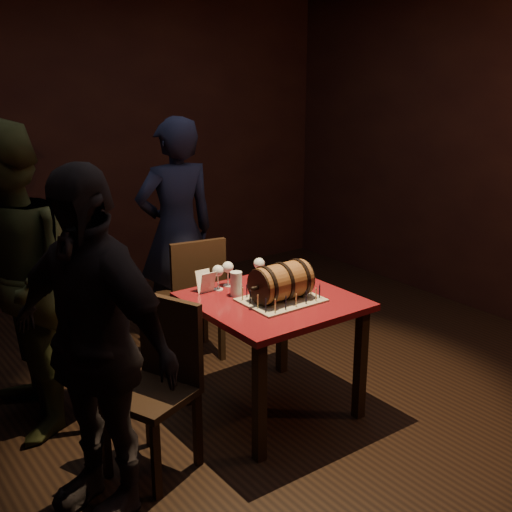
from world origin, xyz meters
name	(u,v)px	position (x,y,z in m)	size (l,w,h in m)	color
room_shell	(258,186)	(0.00, 0.00, 1.40)	(5.04, 5.04, 2.80)	black
pub_table	(273,315)	(-0.02, -0.18, 0.64)	(0.90, 0.90, 0.75)	#550E14
cake_board	(281,300)	(-0.01, -0.25, 0.76)	(0.45, 0.35, 0.01)	gray
barrel_cake	(281,282)	(-0.01, -0.25, 0.87)	(0.39, 0.23, 0.23)	brown
birthday_candles	(281,293)	(-0.01, -0.25, 0.80)	(0.40, 0.30, 0.09)	#E4CC88
wine_glass_left	(218,272)	(-0.20, 0.14, 0.87)	(0.07, 0.07, 0.16)	silver
wine_glass_mid	(228,268)	(-0.12, 0.16, 0.87)	(0.07, 0.07, 0.16)	silver
wine_glass_right	(259,265)	(0.09, 0.11, 0.87)	(0.07, 0.07, 0.16)	silver
pint_of_ale	(236,284)	(-0.17, -0.01, 0.82)	(0.07, 0.07, 0.15)	silver
menu_card	(206,282)	(-0.29, 0.15, 0.81)	(0.10, 0.05, 0.13)	white
chair_back	(194,293)	(-0.04, 0.72, 0.52)	(0.46, 0.46, 0.93)	black
chair_left_rear	(88,331)	(-0.91, 0.53, 0.52)	(0.53, 0.53, 0.93)	black
chair_left_front	(160,376)	(-0.84, -0.27, 0.52)	(0.52, 0.52, 0.93)	black
person_back	(176,232)	(0.07, 1.13, 0.87)	(0.63, 0.41, 1.73)	black
person_left_rear	(10,285)	(-1.33, 0.53, 0.91)	(0.88, 0.69, 1.82)	#363B1D
person_left_front	(91,347)	(-1.25, -0.40, 0.85)	(1.00, 0.42, 1.71)	black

